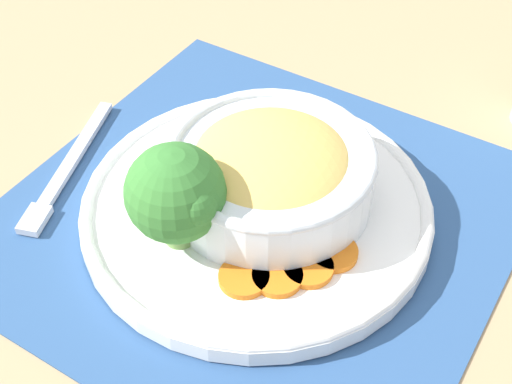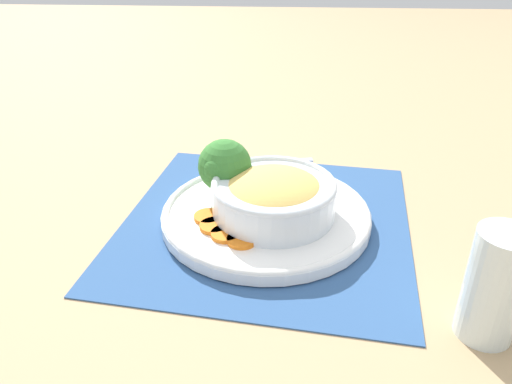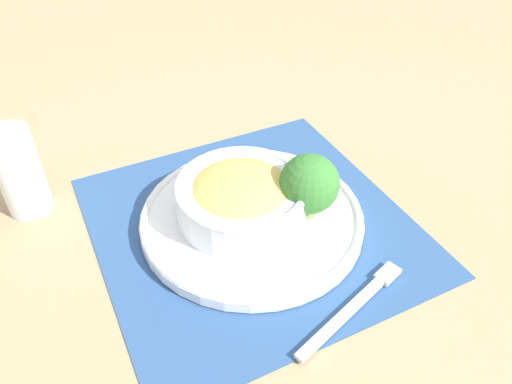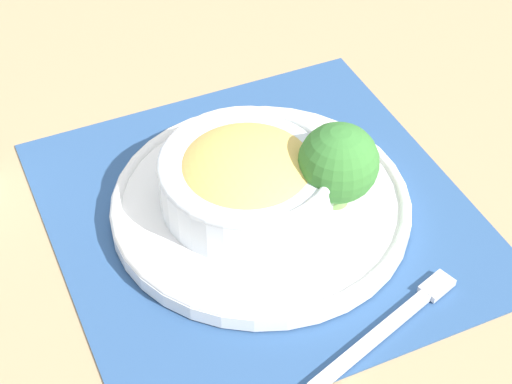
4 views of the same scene
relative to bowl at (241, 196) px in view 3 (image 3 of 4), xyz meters
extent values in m
plane|color=tan|center=(0.01, 0.01, -0.05)|extent=(4.00, 4.00, 0.00)
cube|color=#2D5184|center=(0.01, 0.01, -0.05)|extent=(0.47, 0.46, 0.00)
cylinder|color=white|center=(0.01, 0.01, -0.04)|extent=(0.30, 0.30, 0.02)
torus|color=white|center=(0.01, 0.01, -0.03)|extent=(0.30, 0.30, 0.01)
cylinder|color=silver|center=(0.00, 0.00, -0.01)|extent=(0.17, 0.17, 0.05)
torus|color=silver|center=(0.00, 0.00, 0.02)|extent=(0.18, 0.18, 0.01)
ellipsoid|color=#E0B75B|center=(0.00, 0.00, 0.00)|extent=(0.14, 0.14, 0.05)
cylinder|color=#759E51|center=(0.05, 0.07, -0.02)|extent=(0.03, 0.03, 0.02)
sphere|color=#387A33|center=(0.05, 0.07, 0.02)|extent=(0.08, 0.08, 0.08)
sphere|color=#387A33|center=(0.03, 0.08, 0.03)|extent=(0.04, 0.04, 0.04)
sphere|color=#387A33|center=(0.07, 0.07, 0.02)|extent=(0.03, 0.03, 0.03)
cylinder|color=orange|center=(-0.02, 0.09, -0.03)|extent=(0.04, 0.04, 0.01)
cylinder|color=orange|center=(-0.04, 0.08, -0.03)|extent=(0.04, 0.04, 0.01)
cylinder|color=orange|center=(-0.06, 0.06, -0.03)|extent=(0.04, 0.04, 0.01)
cylinder|color=orange|center=(-0.07, 0.04, -0.03)|extent=(0.04, 0.04, 0.01)
cylinder|color=silver|center=(-0.20, -0.23, 0.01)|extent=(0.06, 0.06, 0.13)
cylinder|color=silver|center=(-0.20, -0.23, -0.01)|extent=(0.05, 0.05, 0.08)
cube|color=silver|center=(0.19, 0.02, -0.04)|extent=(0.05, 0.18, 0.01)
cube|color=silver|center=(0.18, 0.10, -0.04)|extent=(0.03, 0.04, 0.01)
camera|label=1|loc=(-0.17, 0.40, 0.41)|focal=50.00mm
camera|label=2|loc=(-0.61, -0.01, 0.34)|focal=35.00mm
camera|label=3|loc=(0.43, -0.26, 0.43)|focal=35.00mm
camera|label=4|loc=(0.53, -0.31, 0.57)|focal=60.00mm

